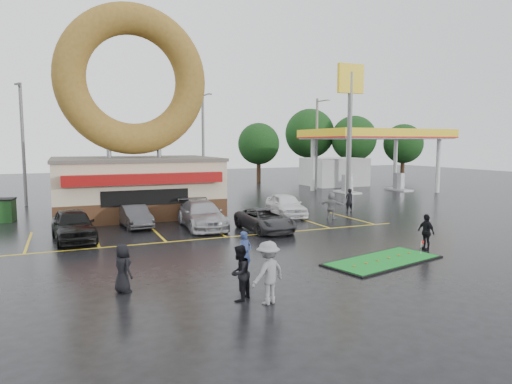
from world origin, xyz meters
name	(u,v)px	position (x,y,z in m)	size (l,w,h in m)	color
ground	(253,252)	(0.00, 0.00, 0.00)	(120.00, 120.00, 0.00)	black
donut_shop	(134,146)	(-3.00, 12.97, 4.46)	(10.20, 8.70, 13.50)	#472B19
gas_station	(356,152)	(20.00, 20.94, 3.70)	(12.30, 13.65, 5.90)	silver
shell_sign	(350,107)	(13.00, 12.00, 7.38)	(2.20, 0.36, 10.60)	slate
streetlight_left	(23,141)	(-10.00, 19.92, 4.78)	(0.40, 2.21, 9.00)	slate
streetlight_mid	(203,141)	(4.00, 20.92, 4.78)	(0.40, 2.21, 9.00)	slate
streetlight_right	(317,142)	(16.00, 21.92, 4.78)	(0.40, 2.21, 9.00)	slate
tree_far_a	(354,139)	(26.00, 30.00, 5.18)	(5.60, 5.60, 8.00)	#332114
tree_far_b	(403,144)	(32.00, 28.00, 4.53)	(4.90, 4.90, 7.00)	#332114
tree_far_c	(310,134)	(22.00, 34.00, 5.84)	(6.30, 6.30, 9.00)	#332114
tree_far_d	(259,144)	(14.00, 32.00, 4.53)	(4.90, 4.90, 7.00)	#332114
car_black	(73,225)	(-7.01, 5.53, 0.76)	(1.79, 4.45, 1.51)	black
car_dgrey	(135,216)	(-3.79, 7.97, 0.61)	(1.29, 3.70, 1.22)	#313033
car_silver	(202,215)	(-0.43, 6.27, 0.73)	(2.05, 5.03, 1.46)	#9E9EA3
car_grey	(265,220)	(2.40, 4.12, 0.60)	(1.98, 4.30, 1.19)	#303033
car_white	(286,205)	(5.58, 8.00, 0.73)	(1.71, 4.26, 1.45)	white
person_blue	(245,253)	(-1.54, -3.00, 0.78)	(0.57, 0.37, 1.56)	navy
person_blackjkt	(239,273)	(-2.66, -5.38, 0.83)	(0.81, 0.63, 1.66)	black
person_hoodie	(268,273)	(-1.99, -5.95, 0.92)	(1.19, 0.68, 1.84)	gray
person_bystander	(123,268)	(-5.75, -3.29, 0.77)	(0.75, 0.49, 1.53)	black
person_cameraman	(426,232)	(7.11, -2.54, 0.79)	(0.93, 0.39, 1.58)	black
person_walker_near	(331,205)	(7.82, 6.23, 0.82)	(1.53, 0.49, 1.65)	gray
person_walker_far	(349,200)	(10.25, 7.84, 0.81)	(0.59, 0.39, 1.61)	black
putting_green	(383,260)	(4.14, -3.43, 0.04)	(5.33, 3.27, 0.62)	black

